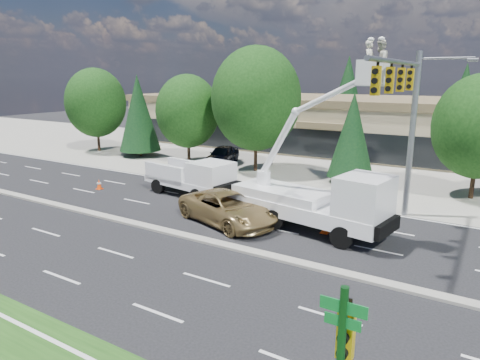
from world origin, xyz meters
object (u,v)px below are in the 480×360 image
Objects in this scene: signal_mast at (407,110)px; utility_pickup at (194,181)px; street_sign_pole at (342,359)px; minivan at (227,208)px; bucket_truck at (321,193)px.

utility_pickup is at bearing -175.86° from signal_mast.
minivan is at bearing 131.44° from street_sign_pole.
bucket_truck reaches higher than signal_mast.
bucket_truck reaches higher than minivan.
utility_pickup reaches higher than minivan.
street_sign_pole is at bearing -58.18° from bucket_truck.
street_sign_pole reaches higher than minivan.
street_sign_pole is 0.66× the size of minivan.
utility_pickup is 0.71× the size of bucket_truck.
minivan is at bearing -151.81° from signal_mast.
signal_mast is at bearing 12.93° from utility_pickup.
signal_mast is at bearing 97.27° from street_sign_pole.
bucket_truck is at bearing -136.51° from signal_mast.
bucket_truck is at bearing -3.57° from utility_pickup.
signal_mast reaches higher than utility_pickup.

